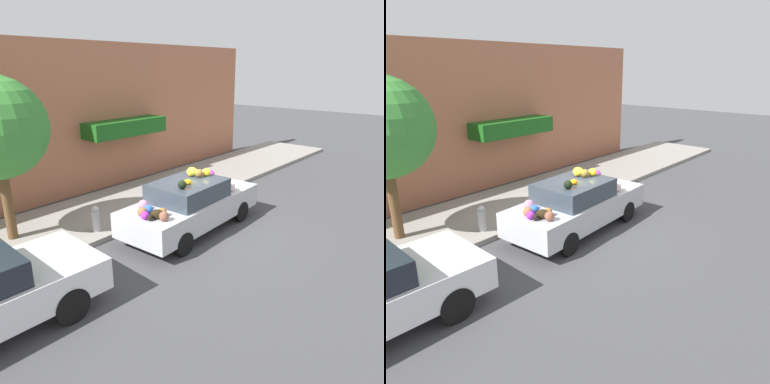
% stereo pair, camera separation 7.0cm
% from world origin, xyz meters
% --- Properties ---
extents(ground_plane, '(60.00, 60.00, 0.00)m').
position_xyz_m(ground_plane, '(0.00, 0.00, 0.00)').
color(ground_plane, '#424244').
extents(sidewalk_curb, '(24.00, 3.20, 0.14)m').
position_xyz_m(sidewalk_curb, '(0.00, 2.70, 0.07)').
color(sidewalk_curb, gray).
rests_on(sidewalk_curb, ground).
extents(building_facade, '(18.00, 1.20, 5.06)m').
position_xyz_m(building_facade, '(0.08, 4.92, 2.51)').
color(building_facade, '#B26B4C').
rests_on(building_facade, ground).
extents(fire_hydrant, '(0.20, 0.20, 0.70)m').
position_xyz_m(fire_hydrant, '(-1.97, 1.58, 0.49)').
color(fire_hydrant, '#B2B2B7').
rests_on(fire_hydrant, sidewalk_curb).
extents(art_car, '(4.31, 1.85, 1.65)m').
position_xyz_m(art_car, '(-0.04, -0.04, 0.74)').
color(art_car, '#B7BABF').
rests_on(art_car, ground).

